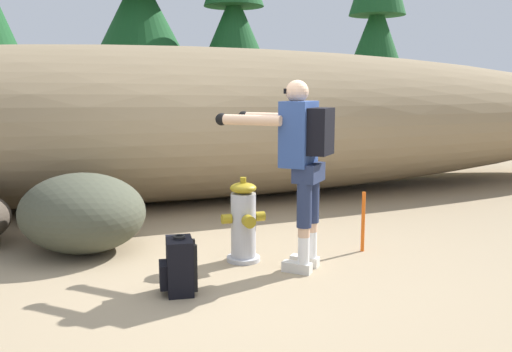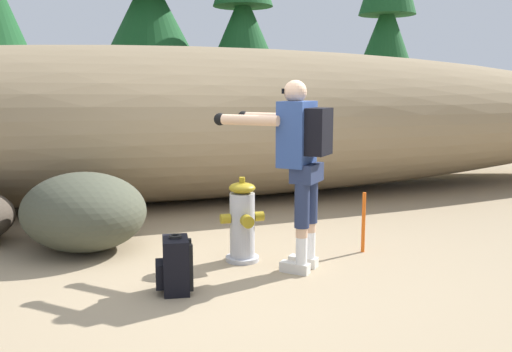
{
  "view_description": "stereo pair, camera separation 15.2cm",
  "coord_description": "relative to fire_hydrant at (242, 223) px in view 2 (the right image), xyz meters",
  "views": [
    {
      "loc": [
        -1.4,
        -4.48,
        1.62
      ],
      "look_at": [
        0.37,
        0.63,
        0.75
      ],
      "focal_mm": 39.03,
      "sensor_mm": 36.0,
      "label": 1
    },
    {
      "loc": [
        -1.25,
        -4.53,
        1.62
      ],
      "look_at": [
        0.37,
        0.63,
        0.75
      ],
      "focal_mm": 39.03,
      "sensor_mm": 36.0,
      "label": 2
    }
  ],
  "objects": [
    {
      "name": "survey_stake",
      "position": [
        1.21,
        -0.09,
        -0.07
      ],
      "size": [
        0.04,
        0.04,
        0.6
      ],
      "primitive_type": "cylinder",
      "color": "#E55914",
      "rests_on": "ground_plane"
    },
    {
      "name": "spare_backpack",
      "position": [
        -0.73,
        -0.61,
        -0.15
      ],
      "size": [
        0.31,
        0.32,
        0.47
      ],
      "rotation": [
        0.0,
        0.0,
        3.01
      ],
      "color": "black",
      "rests_on": "ground_plane"
    },
    {
      "name": "ground_plane",
      "position": [
        -0.14,
        -0.32,
        -0.39
      ],
      "size": [
        56.0,
        56.0,
        0.04
      ],
      "primitive_type": "cube",
      "color": "#998466"
    },
    {
      "name": "dirt_embankment",
      "position": [
        -0.14,
        3.18,
        0.73
      ],
      "size": [
        17.04,
        3.2,
        2.18
      ],
      "primitive_type": "ellipsoid",
      "color": "#897556",
      "rests_on": "ground_plane"
    },
    {
      "name": "boulder_mid",
      "position": [
        -1.41,
        0.84,
        0.02
      ],
      "size": [
        1.66,
        1.73,
        0.78
      ],
      "primitive_type": "ellipsoid",
      "rotation": [
        0.0,
        0.0,
        5.19
      ],
      "color": "#424435",
      "rests_on": "ground_plane"
    },
    {
      "name": "pine_tree_far_right",
      "position": [
        5.14,
        6.32,
        2.44
      ],
      "size": [
        1.92,
        1.92,
        5.33
      ],
      "color": "#47331E",
      "rests_on": "ground_plane"
    },
    {
      "name": "pine_tree_right",
      "position": [
        2.07,
        7.09,
        2.63
      ],
      "size": [
        2.01,
        2.01,
        5.22
      ],
      "color": "#47331E",
      "rests_on": "ground_plane"
    },
    {
      "name": "utility_worker",
      "position": [
        0.4,
        -0.38,
        0.7
      ],
      "size": [
        0.97,
        0.95,
        1.68
      ],
      "rotation": [
        0.0,
        0.0,
        2.37
      ],
      "color": "beige",
      "rests_on": "ground_plane"
    },
    {
      "name": "pine_tree_center",
      "position": [
        0.15,
        7.86,
        2.91
      ],
      "size": [
        2.94,
        2.94,
        6.05
      ],
      "color": "#47331E",
      "rests_on": "ground_plane"
    },
    {
      "name": "fire_hydrant",
      "position": [
        0.0,
        0.0,
        0.0
      ],
      "size": [
        0.41,
        0.37,
        0.8
      ],
      "color": "#B2B2B7",
      "rests_on": "ground_plane"
    }
  ]
}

